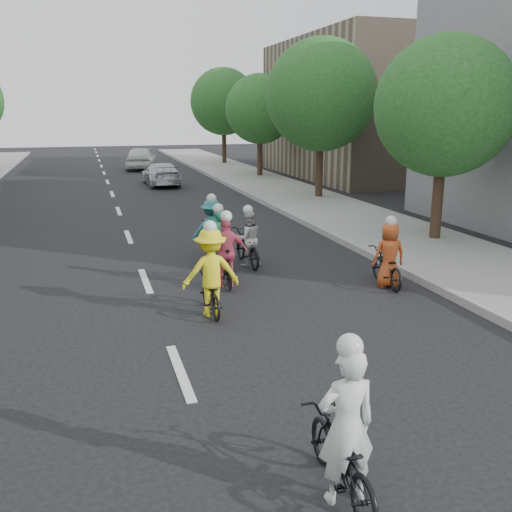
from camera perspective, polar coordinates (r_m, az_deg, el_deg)
name	(u,v)px	position (r m, az deg, el deg)	size (l,w,h in m)	color
ground	(180,372)	(8.90, -7.59, -11.42)	(120.00, 120.00, 0.00)	black
sidewalk_right	(359,221)	(20.50, 10.27, 3.46)	(4.00, 80.00, 0.15)	gray
curb_right	(308,224)	(19.70, 5.19, 3.24)	(0.18, 80.00, 0.18)	#999993
bldg_se	(377,109)	(36.27, 11.99, 14.23)	(10.00, 14.00, 8.00)	gray
tree_r_0	(445,107)	(17.63, 18.36, 13.98)	(4.00, 4.00, 5.97)	black
tree_r_1	(321,95)	(25.58, 6.55, 15.70)	(4.80, 4.80, 6.93)	black
tree_r_2	(260,109)	(34.04, 0.40, 14.48)	(4.00, 4.00, 5.97)	black
tree_r_3	(224,102)	(42.73, -3.27, 15.16)	(4.80, 4.80, 6.93)	black
cyclist_0	(247,244)	(14.54, -0.87, 1.23)	(0.71, 1.77, 1.57)	black
cyclist_1	(226,258)	(12.79, -2.99, -0.25)	(0.95, 1.51, 1.73)	black
cyclist_2	(387,262)	(13.13, 13.01, -0.57)	(0.77, 1.67, 1.62)	black
cyclist_3	(211,279)	(11.00, -4.57, -2.31)	(1.11, 1.51, 1.86)	black
cyclist_4	(343,445)	(6.10, 8.66, -18.21)	(0.61, 1.62, 1.80)	black
cyclist_5	(212,234)	(15.17, -4.44, 2.22)	(1.13, 1.81, 1.76)	black
cyclist_6	(218,246)	(14.20, -3.80, 0.96)	(0.72, 1.55, 1.67)	black
follow_car_lead	(161,174)	(31.03, -9.47, 8.08)	(1.67, 4.12, 1.20)	silver
follow_car_trail	(141,158)	(40.10, -11.43, 9.59)	(1.80, 4.48, 1.53)	white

